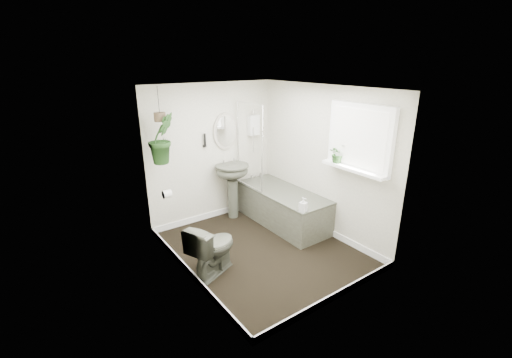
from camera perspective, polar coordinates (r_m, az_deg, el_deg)
floor at (r=5.13m, az=0.99°, el=-11.70°), size 2.30×2.80×0.02m
ceiling at (r=4.41m, az=1.17°, el=15.10°), size 2.30×2.80×0.02m
wall_back at (r=5.79m, az=-7.30°, el=4.29°), size 2.30×0.02×2.30m
wall_front at (r=3.69m, az=14.31°, el=-5.05°), size 2.30×0.02×2.30m
wall_left at (r=4.10m, az=-12.07°, el=-2.36°), size 0.02×2.80×2.30m
wall_right at (r=5.39m, az=11.05°, el=2.95°), size 0.02×2.80×2.30m
skirting at (r=5.10m, az=1.00°, el=-11.12°), size 2.30×2.80×0.10m
bathtub at (r=5.79m, az=4.45°, el=-4.65°), size 0.72×1.72×0.58m
bath_screen at (r=5.64m, az=-1.09°, el=5.42°), size 0.04×0.72×1.40m
shower_box at (r=6.05m, az=-0.40°, el=8.99°), size 0.20×0.10×0.35m
oval_mirror at (r=5.79m, az=-5.06°, el=7.94°), size 0.46×0.03×0.62m
wall_sconce at (r=5.62m, az=-8.51°, el=6.41°), size 0.04×0.04×0.22m
toilet_roll_holder at (r=4.82m, az=-14.62°, el=-2.44°), size 0.11×0.11×0.11m
window_recess at (r=4.77m, az=16.93°, el=6.58°), size 0.08×1.00×0.90m
window_sill at (r=4.83m, az=15.93°, el=1.63°), size 0.18×1.00×0.04m
window_blinds at (r=4.74m, az=16.59°, el=6.53°), size 0.01×0.86×0.76m
toilet at (r=4.50m, az=-7.24°, el=-11.30°), size 0.80×0.64×0.71m
pedestal_sink at (r=5.93m, az=-3.90°, el=-2.01°), size 0.58×0.50×0.96m
sill_plant at (r=4.97m, az=13.42°, el=4.20°), size 0.26×0.23×0.27m
hanging_plant at (r=4.99m, az=-15.42°, el=6.55°), size 0.44×0.38×0.72m
soap_bottle at (r=4.91m, az=7.87°, el=-4.26°), size 0.12×0.12×0.21m
hanging_pot at (r=4.93m, az=-15.73°, el=9.93°), size 0.16×0.16×0.12m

